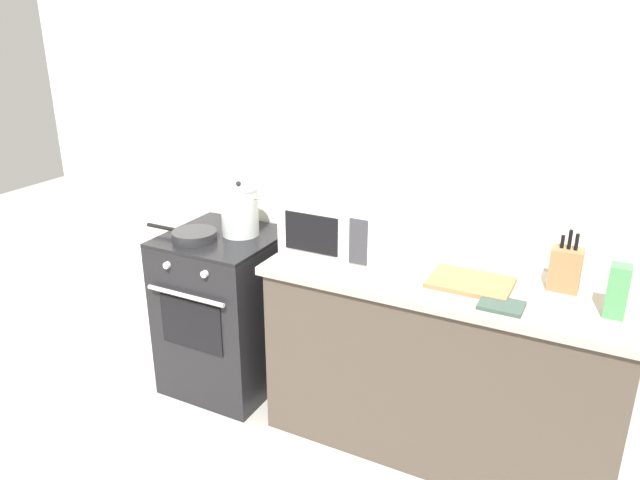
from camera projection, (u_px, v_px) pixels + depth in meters
The scene contains 12 objects.
ground_plane at pixel (218, 461), 2.99m from camera, with size 10.00×10.00×0.00m, color #B2ADA3.
back_wall at pixel (360, 175), 3.22m from camera, with size 4.40×0.10×2.50m, color silver.
lower_cabinet_right at pixel (440, 368), 2.97m from camera, with size 1.64×0.56×0.88m, color #4C4238.
countertop_right at pixel (447, 282), 2.80m from camera, with size 1.70×0.60×0.04m, color #ADA393.
stove at pixel (226, 311), 3.48m from camera, with size 0.60×0.64×0.92m.
stock_pot at pixel (240, 210), 3.28m from camera, with size 0.29×0.21×0.30m.
frying_pan at pixel (193, 235), 3.24m from camera, with size 0.44×0.24×0.05m.
microwave at pixel (339, 224), 3.04m from camera, with size 0.50×0.37×0.30m.
cutting_board at pixel (471, 282), 2.73m from camera, with size 0.36×0.26×0.02m, color #997047.
knife_block at pixel (565, 269), 2.65m from camera, with size 0.13×0.10×0.28m.
pasta_box at pixel (617, 291), 2.42m from camera, with size 0.08×0.08×0.22m, color #4C9356.
oven_mitt at pixel (501, 305), 2.52m from camera, with size 0.18×0.14×0.02m, color #384C42.
Camera 1 is at (1.55, -1.91, 2.08)m, focal length 34.31 mm.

